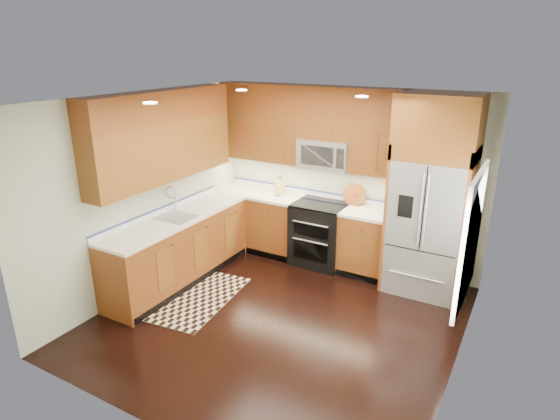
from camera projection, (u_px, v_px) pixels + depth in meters
The scene contains 16 objects.
ground at pixel (279, 319), 5.64m from camera, with size 4.00×4.00×0.00m, color black.
wall_back at pixel (346, 177), 6.85m from camera, with size 4.00×0.02×2.60m, color beige.
wall_left at pixel (147, 192), 6.14m from camera, with size 0.02×4.00×2.60m, color beige.
wall_right at pixel (468, 256), 4.28m from camera, with size 0.02×4.00×2.60m, color beige.
window at pixel (471, 238), 4.42m from camera, with size 0.04×1.10×1.30m.
base_cabinets at pixel (236, 240), 6.80m from camera, with size 2.85×3.00×0.90m.
countertop at pixel (248, 209), 6.68m from camera, with size 2.86×3.01×0.04m.
upper_cabinets at pixel (245, 130), 6.40m from camera, with size 2.85×3.00×1.15m.
range at pixel (320, 234), 6.97m from camera, with size 0.76×0.67×0.95m.
microwave at pixel (326, 154), 6.68m from camera, with size 0.76×0.40×0.42m.
refrigerator at pixel (431, 197), 5.94m from camera, with size 0.98×0.75×2.60m.
sink_faucet at pixel (176, 213), 6.31m from camera, with size 0.54×0.44×0.37m.
rug at pixel (196, 297), 6.12m from camera, with size 0.88×1.46×0.01m, color black.
knife_block at pixel (280, 187), 7.20m from camera, with size 0.11×0.15×0.30m.
utensil_crock at pixel (355, 197), 6.76m from camera, with size 0.12×0.12×0.33m.
cutting_board at pixel (354, 204), 6.76m from camera, with size 0.33×0.33×0.02m, color brown.
Camera 1 is at (2.42, -4.24, 3.12)m, focal length 30.00 mm.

